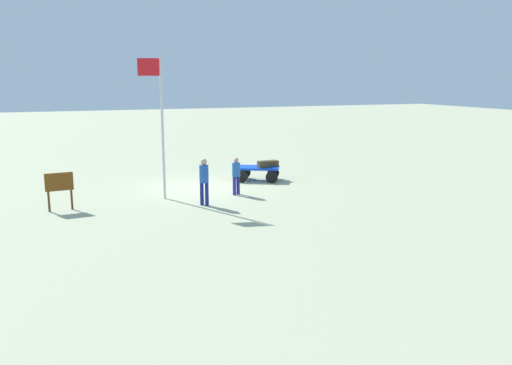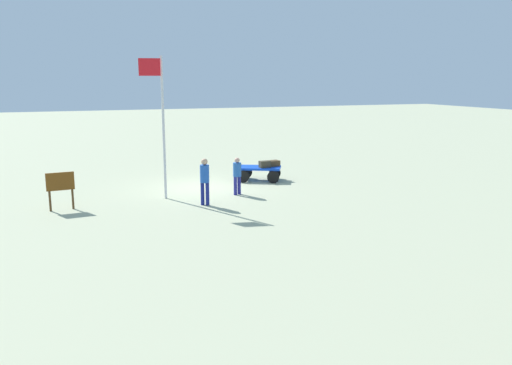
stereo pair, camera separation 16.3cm
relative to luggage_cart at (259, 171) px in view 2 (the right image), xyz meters
The scene contains 8 objects.
ground_plane 3.04m from the luggage_cart, 11.50° to the left, with size 120.00×120.00×0.00m, color #ADB28D.
luggage_cart is the anchor object (origin of this frame).
suitcase_maroon 0.49m from the luggage_cart, 117.83° to the left, with size 0.51×0.33×0.31m.
suitcase_grey 0.76m from the luggage_cart, behind, with size 0.62×0.49×0.26m.
worker_lead 3.16m from the luggage_cart, 52.38° to the left, with size 0.43×0.43×1.53m.
worker_trailing 5.27m from the luggage_cart, 46.09° to the left, with size 0.48×0.48×1.78m.
flagpole 6.03m from the luggage_cart, 23.45° to the left, with size 0.90×0.19×5.53m.
signboard 9.09m from the luggage_cart, 17.05° to the left, with size 0.97×0.15×1.38m.
Camera 2 is at (5.64, 21.60, 4.67)m, focal length 36.41 mm.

